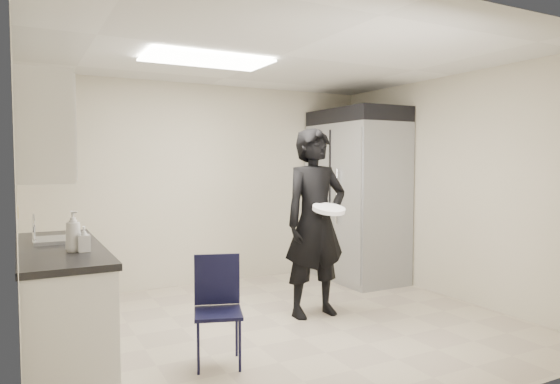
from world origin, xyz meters
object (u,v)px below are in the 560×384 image
commercial_fridge (356,202)px  folding_chair (218,313)px  lower_counter (61,304)px  man_tuxedo (315,223)px

commercial_fridge → folding_chair: (-2.71, -1.87, -0.64)m
lower_counter → man_tuxedo: bearing=-1.4°
lower_counter → commercial_fridge: bearing=15.9°
folding_chair → lower_counter: bearing=161.6°
lower_counter → folding_chair: 1.33m
folding_chair → man_tuxedo: (1.35, 0.74, 0.56)m
lower_counter → commercial_fridge: 3.98m
commercial_fridge → folding_chair: commercial_fridge is taller
lower_counter → commercial_fridge: (3.78, 1.07, 0.62)m
commercial_fridge → man_tuxedo: (-1.36, -1.13, -0.08)m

